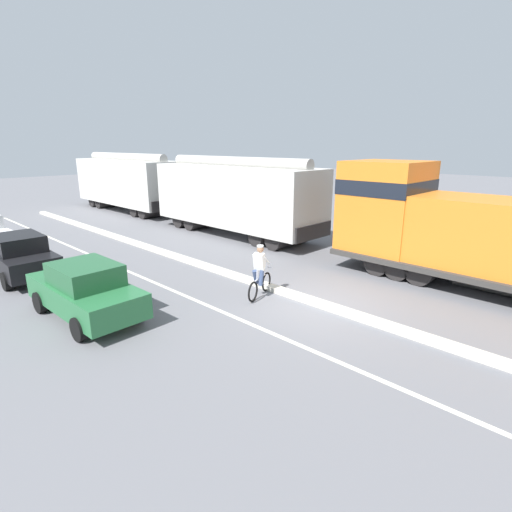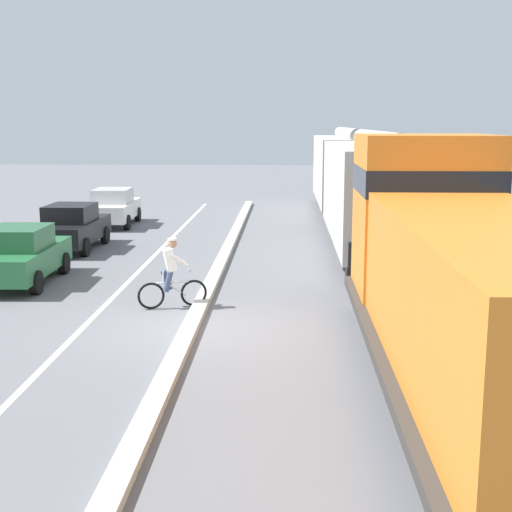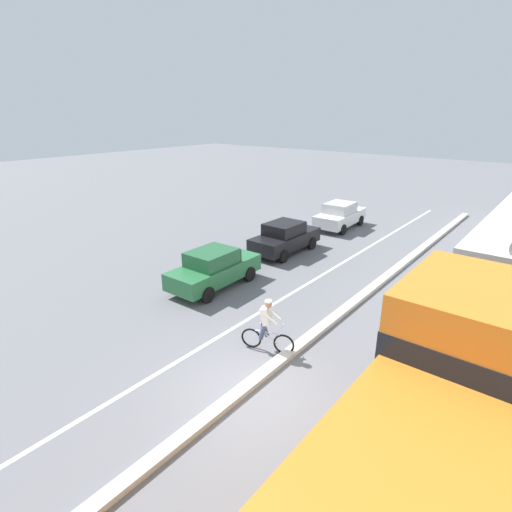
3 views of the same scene
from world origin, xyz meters
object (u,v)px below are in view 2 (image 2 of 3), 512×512
parked_car_white (114,207)px  cyclist (171,275)px  locomotive (461,282)px  hopper_car_middle (347,171)px  parked_car_green (21,255)px  parked_car_black (72,227)px  hopper_car_lead (375,194)px

parked_car_white → cyclist: (4.75, -13.79, 0.00)m
locomotive → hopper_car_middle: (0.00, 23.76, 0.28)m
hopper_car_middle → parked_car_green: size_ratio=2.50×
parked_car_green → parked_car_white: bearing=90.7°
cyclist → parked_car_black: bearing=121.5°
hopper_car_lead → parked_car_white: bearing=148.4°
hopper_car_lead → parked_car_green: 11.53m
hopper_car_middle → locomotive: bearing=-90.0°
parked_car_black → cyclist: 9.17m
locomotive → cyclist: locomotive is taller
hopper_car_middle → parked_car_white: bearing=-153.9°
cyclist → hopper_car_middle: bearing=73.1°
parked_car_green → parked_car_white: size_ratio=1.00×
parked_car_white → cyclist: bearing=-71.0°
hopper_car_middle → parked_car_white: 11.76m
hopper_car_lead → hopper_car_middle: 11.60m
locomotive → parked_car_white: bearing=119.4°
hopper_car_lead → parked_car_white: (-10.50, 6.45, -1.26)m
hopper_car_middle → parked_car_black: hopper_car_middle is taller
hopper_car_middle → parked_car_green: (-10.36, -16.50, -1.26)m
hopper_car_middle → cyclist: size_ratio=6.18×
parked_car_white → hopper_car_middle: bearing=26.1°
parked_car_green → cyclist: size_ratio=2.47×
parked_car_black → hopper_car_lead: bearing=-2.6°
parked_car_black → cyclist: cyclist is taller
parked_car_black → cyclist: bearing=-58.5°
parked_car_white → locomotive: bearing=-60.6°
cyclist → hopper_car_lead: bearing=52.0°
hopper_car_lead → parked_car_white: hopper_car_lead is taller
hopper_car_middle → parked_car_green: hopper_car_middle is taller
locomotive → hopper_car_lead: size_ratio=1.10×
parked_car_green → parked_car_black: (-0.17, 5.39, 0.00)m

